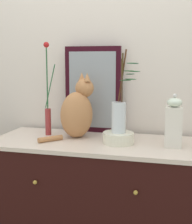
% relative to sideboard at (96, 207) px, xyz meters
% --- Properties ---
extents(wall_back, '(4.40, 0.08, 2.60)m').
position_rel_sideboard_xyz_m(wall_back, '(0.00, 0.34, 0.87)').
color(wall_back, silver).
rests_on(wall_back, ground_plane).
extents(sideboard, '(1.29, 0.55, 0.86)m').
position_rel_sideboard_xyz_m(sideboard, '(0.00, 0.00, 0.00)').
color(sideboard, black).
rests_on(sideboard, ground_plane).
extents(mirror_leaning, '(0.38, 0.03, 0.58)m').
position_rel_sideboard_xyz_m(mirror_leaning, '(-0.09, 0.25, 0.72)').
color(mirror_leaning, black).
rests_on(mirror_leaning, sideboard).
extents(cat_sitting, '(0.32, 0.34, 0.41)m').
position_rel_sideboard_xyz_m(cat_sitting, '(-0.14, 0.06, 0.60)').
color(cat_sitting, '#B37748').
rests_on(cat_sitting, sideboard).
extents(vase_slim_green, '(0.08, 0.04, 0.60)m').
position_rel_sideboard_xyz_m(vase_slim_green, '(-0.35, 0.08, 0.62)').
color(vase_slim_green, maroon).
rests_on(vase_slim_green, sideboard).
extents(bowl_porcelain, '(0.19, 0.19, 0.07)m').
position_rel_sideboard_xyz_m(bowl_porcelain, '(0.14, -0.02, 0.46)').
color(bowl_porcelain, silver).
rests_on(bowl_porcelain, sideboard).
extents(vase_glass_clear, '(0.16, 0.13, 0.49)m').
position_rel_sideboard_xyz_m(vase_glass_clear, '(0.15, -0.02, 0.62)').
color(vase_glass_clear, silver).
rests_on(vase_glass_clear, bowl_porcelain).
extents(jar_lidded_porcelain, '(0.09, 0.09, 0.31)m').
position_rel_sideboard_xyz_m(jar_lidded_porcelain, '(0.46, -0.01, 0.57)').
color(jar_lidded_porcelain, silver).
rests_on(jar_lidded_porcelain, sideboard).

